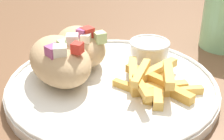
% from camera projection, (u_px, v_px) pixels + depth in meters
% --- Properties ---
extents(table, '(1.42, 1.42, 0.74)m').
position_uv_depth(table, '(145.00, 113.00, 0.51)').
color(table, brown).
rests_on(table, ground_plane).
extents(plate, '(0.30, 0.30, 0.02)m').
position_uv_depth(plate, '(112.00, 85.00, 0.45)').
color(plate, white).
rests_on(plate, table).
extents(pita_sandwich_near, '(0.15, 0.14, 0.07)m').
position_uv_depth(pita_sandwich_near, '(60.00, 60.00, 0.44)').
color(pita_sandwich_near, tan).
rests_on(pita_sandwich_near, plate).
extents(pita_sandwich_far, '(0.13, 0.12, 0.07)m').
position_uv_depth(pita_sandwich_far, '(81.00, 46.00, 0.49)').
color(pita_sandwich_far, tan).
rests_on(pita_sandwich_far, plate).
extents(fries_pile, '(0.12, 0.13, 0.03)m').
position_uv_depth(fries_pile, '(154.00, 82.00, 0.43)').
color(fries_pile, gold).
rests_on(fries_pile, plate).
extents(sauce_ramekin, '(0.06, 0.06, 0.04)m').
position_uv_depth(sauce_ramekin, '(149.00, 50.00, 0.50)').
color(sauce_ramekin, white).
rests_on(sauce_ramekin, plate).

